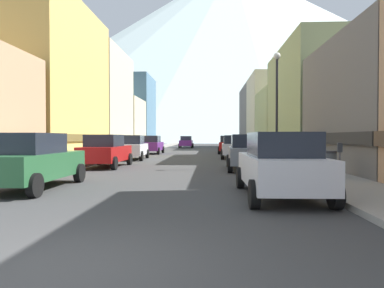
{
  "coord_description": "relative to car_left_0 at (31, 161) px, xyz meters",
  "views": [
    {
      "loc": [
        1.85,
        -4.09,
        1.66
      ],
      "look_at": [
        0.34,
        27.06,
        1.03
      ],
      "focal_mm": 32.89,
      "sensor_mm": 36.0,
      "label": 1
    }
  ],
  "objects": [
    {
      "name": "ground_plane",
      "position": [
        3.8,
        -6.79,
        -0.9
      ],
      "size": [
        400.0,
        400.0,
        0.0
      ],
      "primitive_type": "plane",
      "color": "#393939"
    },
    {
      "name": "sidewalk_left",
      "position": [
        -2.45,
        28.21,
        -0.82
      ],
      "size": [
        2.5,
        100.0,
        0.15
      ],
      "primitive_type": "cube",
      "color": "gray",
      "rests_on": "ground"
    },
    {
      "name": "sidewalk_right",
      "position": [
        10.05,
        28.21,
        -0.82
      ],
      "size": [
        2.5,
        100.0,
        0.15
      ],
      "primitive_type": "cube",
      "color": "gray",
      "rests_on": "ground"
    },
    {
      "name": "storefront_left_2",
      "position": [
        -7.5,
        15.5,
        4.75
      ],
      "size": [
        7.89,
        12.18,
        11.66
      ],
      "color": "#D8B259",
      "rests_on": "ground"
    },
    {
      "name": "storefront_left_3",
      "position": [
        -8.56,
        27.05,
        4.44
      ],
      "size": [
        10.02,
        10.35,
        11.02
      ],
      "color": "beige",
      "rests_on": "ground"
    },
    {
      "name": "storefront_left_4",
      "position": [
        -8.15,
        36.84,
        2.41
      ],
      "size": [
        9.2,
        8.18,
        6.88
      ],
      "color": "beige",
      "rests_on": "ground"
    },
    {
      "name": "storefront_left_5",
      "position": [
        -7.34,
        46.06,
        4.64
      ],
      "size": [
        7.58,
        9.34,
        11.44
      ],
      "color": "slate",
      "rests_on": "ground"
    },
    {
      "name": "storefront_right_2",
      "position": [
        15.41,
        17.35,
        3.31
      ],
      "size": [
        8.51,
        12.35,
        8.74
      ],
      "color": "#8C9966",
      "rests_on": "ground"
    },
    {
      "name": "storefront_right_3",
      "position": [
        15.0,
        28.27,
        2.34
      ],
      "size": [
        7.7,
        9.15,
        6.74
      ],
      "color": "#8C9966",
      "rests_on": "ground"
    },
    {
      "name": "storefront_right_4",
      "position": [
        15.26,
        37.86,
        3.95
      ],
      "size": [
        8.23,
        9.6,
        10.04
      ],
      "color": "beige",
      "rests_on": "ground"
    },
    {
      "name": "storefront_right_5",
      "position": [
        15.3,
        49.03,
        3.94
      ],
      "size": [
        8.3,
        12.49,
        10.02
      ],
      "color": "#66605B",
      "rests_on": "ground"
    },
    {
      "name": "car_left_0",
      "position": [
        0.0,
        0.0,
        0.0
      ],
      "size": [
        2.06,
        4.4,
        1.78
      ],
      "color": "#265933",
      "rests_on": "ground"
    },
    {
      "name": "car_left_1",
      "position": [
        -0.0,
        8.06,
        0.0
      ],
      "size": [
        2.08,
        4.41,
        1.78
      ],
      "color": "#9E1111",
      "rests_on": "ground"
    },
    {
      "name": "car_left_2",
      "position": [
        0.0,
        14.56,
        0.0
      ],
      "size": [
        2.25,
        4.48,
        1.78
      ],
      "color": "silver",
      "rests_on": "ground"
    },
    {
      "name": "car_left_3",
      "position": [
        -0.0,
        23.3,
        0.0
      ],
      "size": [
        2.06,
        4.4,
        1.78
      ],
      "color": "#591E72",
      "rests_on": "ground"
    },
    {
      "name": "car_right_0",
      "position": [
        7.6,
        -1.19,
        0.0
      ],
      "size": [
        2.09,
        4.42,
        1.78
      ],
      "color": "silver",
      "rests_on": "ground"
    },
    {
      "name": "car_right_1",
      "position": [
        7.6,
        6.89,
        0.0
      ],
      "size": [
        2.2,
        4.46,
        1.78
      ],
      "color": "slate",
      "rests_on": "ground"
    },
    {
      "name": "car_right_2",
      "position": [
        7.6,
        16.26,
        0.0
      ],
      "size": [
        2.17,
        4.45,
        1.78
      ],
      "color": "silver",
      "rests_on": "ground"
    },
    {
      "name": "car_right_3",
      "position": [
        7.6,
        24.19,
        0.0
      ],
      "size": [
        2.23,
        4.48,
        1.78
      ],
      "color": "#9E1111",
      "rests_on": "ground"
    },
    {
      "name": "car_driving_0",
      "position": [
        2.2,
        42.15,
        0.0
      ],
      "size": [
        2.06,
        4.4,
        1.78
      ],
      "color": "#591E72",
      "rests_on": "ground"
    },
    {
      "name": "parking_meter_near",
      "position": [
        9.55,
        -0.22,
        0.11
      ],
      "size": [
        0.14,
        0.1,
        1.33
      ],
      "color": "#595960",
      "rests_on": "sidewalk_right"
    },
    {
      "name": "trash_bin_right",
      "position": [
        10.15,
        2.54,
        -0.26
      ],
      "size": [
        0.59,
        0.59,
        0.98
      ],
      "color": "#4C5156",
      "rests_on": "sidewalk_right"
    },
    {
      "name": "potted_plant_2",
      "position": [
        10.8,
        11.75,
        -0.25
      ],
      "size": [
        0.58,
        0.58,
        0.88
      ],
      "color": "brown",
      "rests_on": "sidewalk_right"
    },
    {
      "name": "pedestrian_0",
      "position": [
        -2.45,
        15.23,
        -0.0
      ],
      "size": [
        0.36,
        0.36,
        1.62
      ],
      "color": "#333338",
      "rests_on": "sidewalk_left"
    },
    {
      "name": "streetlamp_right",
      "position": [
        9.15,
        7.48,
        3.09
      ],
      "size": [
        0.36,
        0.36,
        5.86
      ],
      "color": "black",
      "rests_on": "sidewalk_right"
    },
    {
      "name": "mountain_backdrop",
      "position": [
        22.81,
        253.21,
        63.65
      ],
      "size": [
        358.69,
        358.69,
        129.1
      ],
      "primitive_type": "cone",
      "color": "silver",
      "rests_on": "ground"
    }
  ]
}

